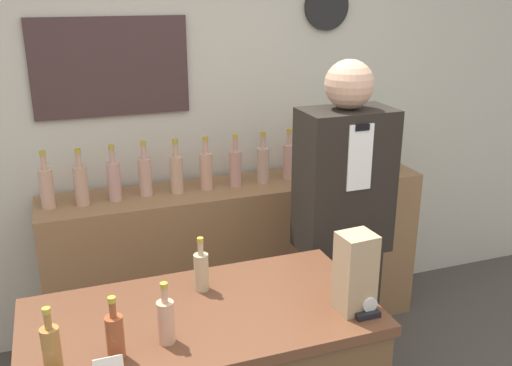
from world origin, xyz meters
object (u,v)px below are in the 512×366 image
object	(u,v)px
paper_bag	(355,273)
tape_dispenser	(367,310)
shopkeeper	(341,236)
potted_plant	(372,140)

from	to	relation	value
paper_bag	tape_dispenser	distance (m)	0.14
shopkeeper	potted_plant	xyz separation A→B (m)	(0.55, 0.67, 0.28)
shopkeeper	paper_bag	world-z (taller)	shopkeeper
potted_plant	tape_dispenser	size ratio (longest dim) A/B	3.75
potted_plant	paper_bag	world-z (taller)	potted_plant
shopkeeper	tape_dispenser	world-z (taller)	shopkeeper
potted_plant	tape_dispenser	bearing A→B (deg)	-120.91
potted_plant	tape_dispenser	world-z (taller)	potted_plant
paper_bag	tape_dispenser	bearing A→B (deg)	-66.27
paper_bag	potted_plant	bearing A→B (deg)	57.36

